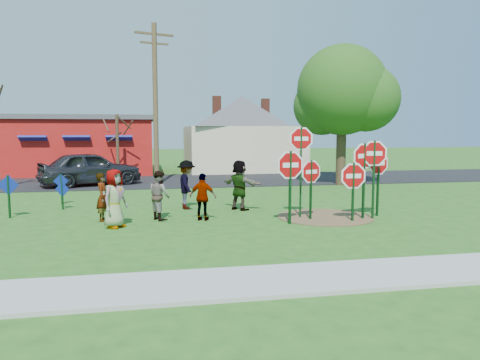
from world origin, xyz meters
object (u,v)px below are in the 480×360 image
object	(u,v)px
utility_pole	(155,101)
stop_sign_c	(364,163)
person_b	(103,197)
stop_sign_b	(301,148)
person_a	(115,199)
stop_sign_d	(378,168)
suv	(90,168)
leafy_tree	(344,95)
stop_sign_a	(290,171)

from	to	relation	value
utility_pole	stop_sign_c	bearing A→B (deg)	-59.59
stop_sign_c	person_b	world-z (taller)	stop_sign_c
stop_sign_b	person_a	xyz separation A→B (m)	(-5.94, -0.43, -1.43)
stop_sign_d	suv	distance (m)	15.34
utility_pole	leafy_tree	size ratio (longest dim) A/B	1.13
suv	stop_sign_b	bearing A→B (deg)	-166.41
stop_sign_a	suv	xyz separation A→B (m)	(-7.27, 11.82, -0.73)
stop_sign_c	stop_sign_b	bearing A→B (deg)	154.18
stop_sign_a	person_b	xyz separation A→B (m)	(-5.75, 1.66, -0.88)
stop_sign_a	stop_sign_b	world-z (taller)	stop_sign_b
leafy_tree	suv	bearing A→B (deg)	170.95
stop_sign_b	person_a	world-z (taller)	stop_sign_b
stop_sign_c	utility_pole	bearing A→B (deg)	111.87
stop_sign_c	suv	size ratio (longest dim) A/B	0.51
person_b	utility_pole	bearing A→B (deg)	-3.83
stop_sign_a	suv	bearing A→B (deg)	113.25
stop_sign_a	stop_sign_d	xyz separation A→B (m)	(3.34, 0.76, -0.02)
stop_sign_b	stop_sign_c	bearing A→B (deg)	-7.86
suv	utility_pole	size ratio (longest dim) A/B	0.62
person_b	utility_pole	xyz separation A→B (m)	(1.91, 9.61, 3.65)
stop_sign_c	leafy_tree	world-z (taller)	leafy_tree
leafy_tree	stop_sign_c	bearing A→B (deg)	-109.77
stop_sign_d	person_a	world-z (taller)	stop_sign_d
leafy_tree	stop_sign_d	bearing A→B (deg)	-106.42
stop_sign_b	person_b	size ratio (longest dim) A/B	2.04
stop_sign_d	suv	xyz separation A→B (m)	(-10.61, 11.06, -0.72)
stop_sign_d	person_a	bearing A→B (deg)	170.75
stop_sign_d	stop_sign_a	bearing A→B (deg)	-178.21
stop_sign_c	stop_sign_d	distance (m)	0.89
suv	utility_pole	distance (m)	4.93
stop_sign_c	suv	xyz separation A→B (m)	(-9.86, 11.51, -0.91)
stop_sign_b	person_a	bearing A→B (deg)	-166.45
stop_sign_a	stop_sign_c	world-z (taller)	stop_sign_c
stop_sign_b	leafy_tree	distance (m)	10.58
person_a	utility_pole	bearing A→B (deg)	30.92
stop_sign_a	stop_sign_d	size ratio (longest dim) A/B	1.05
stop_sign_b	stop_sign_c	world-z (taller)	stop_sign_b
stop_sign_b	stop_sign_d	bearing A→B (deg)	6.16
person_a	stop_sign_a	bearing A→B (deg)	-56.69
person_a	leafy_tree	world-z (taller)	leafy_tree
stop_sign_a	person_a	xyz separation A→B (m)	(-5.29, 0.49, -0.78)
stop_sign_b	utility_pole	size ratio (longest dim) A/B	0.38
person_b	stop_sign_d	bearing A→B (deg)	-88.28
stop_sign_a	suv	size ratio (longest dim) A/B	0.47
stop_sign_c	person_a	size ratio (longest dim) A/B	1.50
stop_sign_c	stop_sign_d	world-z (taller)	stop_sign_c
suv	stop_sign_d	bearing A→B (deg)	-158.58
leafy_tree	utility_pole	bearing A→B (deg)	170.96
stop_sign_b	suv	world-z (taller)	stop_sign_b
stop_sign_d	person_a	size ratio (longest dim) A/B	1.32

